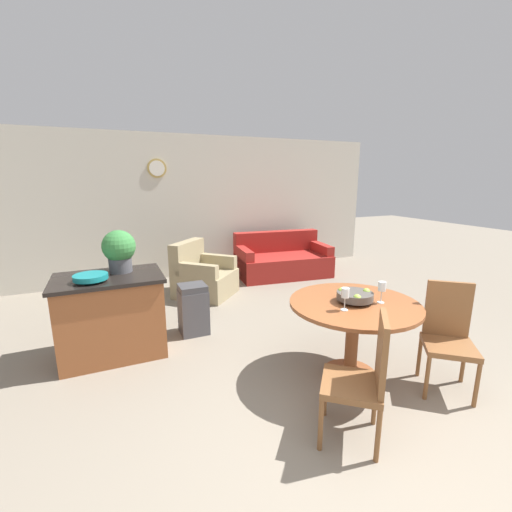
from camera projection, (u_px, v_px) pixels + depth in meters
The scene contains 14 objects.
ground_plane at pixel (398, 484), 2.19m from camera, with size 24.00×24.00×0.00m, color gray.
wall_back at pixel (191, 207), 6.63m from camera, with size 8.00×0.09×2.70m.
dining_table at pixel (353, 320), 3.24m from camera, with size 1.21×1.21×0.77m.
dining_chair_near_left at pixel (364, 375), 2.45m from camera, with size 0.59×0.59×0.98m.
dining_chair_near_right at pixel (448, 333), 3.11m from camera, with size 0.59×0.59×0.98m.
fruit_bowl at pixel (355, 296), 3.19m from camera, with size 0.33×0.33×0.12m.
wine_glass_left at pixel (345, 294), 2.98m from camera, with size 0.07×0.07×0.20m.
wine_glass_right at pixel (382, 287), 3.16m from camera, with size 0.07×0.07×0.20m.
kitchen_island at pixel (112, 315), 3.71m from camera, with size 1.10×0.75×0.89m.
teal_bowl at pixel (91, 277), 3.41m from camera, with size 0.33×0.33×0.08m.
potted_plant at pixel (119, 249), 3.72m from camera, with size 0.35×0.35×0.46m.
trash_bin at pixel (193, 309), 4.25m from camera, with size 0.34×0.31×0.63m.
couch at pixel (282, 261), 6.83m from camera, with size 1.87×1.17×0.83m.
armchair at pixel (203, 277), 5.65m from camera, with size 1.17×1.17×0.89m.
Camera 1 is at (-1.56, -1.28, 1.91)m, focal length 24.00 mm.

